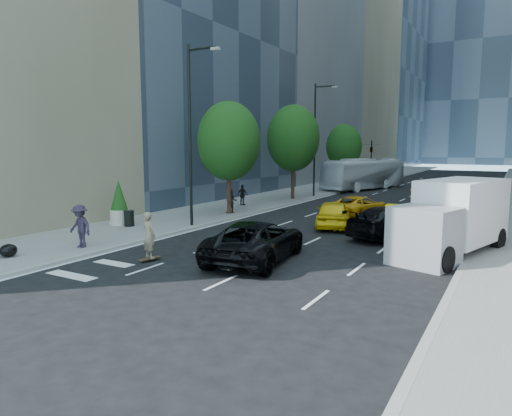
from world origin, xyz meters
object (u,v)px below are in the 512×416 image
Objects in this scene: trash_can at (129,219)px; planter_shrub at (119,203)px; black_sedan_lincoln at (256,241)px; black_sedan_mercedes at (392,222)px; city_bus at (364,174)px; skateboarder at (149,238)px; box_truck at (452,218)px.

trash_can is 1.24m from planter_shrub.
black_sedan_lincoln is 8.34m from black_sedan_mercedes.
planter_shrub is (-5.48, -29.72, -0.29)m from city_bus.
black_sedan_mercedes is at bearing -124.67° from black_sedan_lincoln.
city_bus is (-9.00, 25.10, 0.86)m from black_sedan_mercedes.
black_sedan_mercedes is 2.15× the size of planter_shrub.
city_bus is at bearing -74.44° from skateboarder.
city_bus reaches higher than box_truck.
city_bus is (-5.30, 32.58, 0.85)m from black_sedan_lincoln.
skateboarder is 12.24m from black_sedan_mercedes.
box_truck is 8.36× the size of trash_can.
black_sedan_mercedes is at bearing -53.67° from city_bus.
black_sedan_mercedes is 14.38m from trash_can.
black_sedan_lincoln is at bearing -15.24° from trash_can.
box_truck is (12.09, -27.56, -0.04)m from city_bus.
city_bus is at bearing 130.32° from box_truck.
black_sedan_lincoln is (3.70, 2.27, -0.13)m from skateboarder.
black_sedan_lincoln is at bearing -126.86° from box_truck.
box_truck is at bearing 7.02° from planter_shrub.
black_sedan_lincoln is at bearing 85.28° from black_sedan_mercedes.
black_sedan_lincoln is at bearing -14.86° from planter_shrub.
city_bus reaches higher than black_sedan_mercedes.
black_sedan_mercedes is (7.40, 9.74, -0.14)m from skateboarder.
skateboarder reaches higher than black_sedan_lincoln.
black_sedan_mercedes is at bearing 19.48° from trash_can.
trash_can is (-9.85, 2.68, -0.25)m from black_sedan_lincoln.
black_sedan_mercedes is 4.03m from box_truck.
city_bus is (-1.60, 34.84, 0.72)m from skateboarder.
city_bus is 30.22m from planter_shrub.
box_truck is at bearing 163.11° from black_sedan_mercedes.
black_sedan_lincoln is at bearing -135.57° from skateboarder.
black_sedan_lincoln is 33.02m from city_bus.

